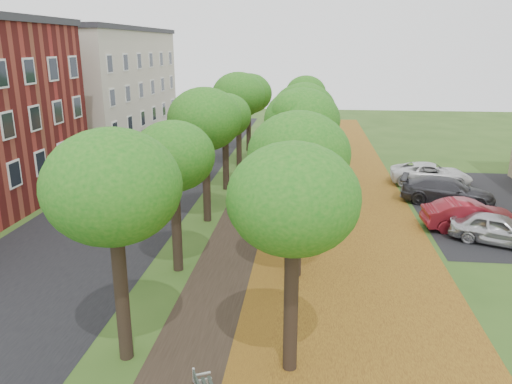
% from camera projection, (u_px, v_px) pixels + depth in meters
% --- Properties ---
extents(ground, '(120.00, 120.00, 0.00)m').
position_uv_depth(ground, '(200.00, 362.00, 14.49)').
color(ground, '#2D4C19').
rests_on(ground, ground).
extents(street_asphalt, '(8.00, 70.00, 0.01)m').
position_uv_depth(street_asphalt, '(130.00, 200.00, 29.56)').
color(street_asphalt, black).
rests_on(street_asphalt, ground).
extents(footpath, '(3.20, 70.00, 0.01)m').
position_uv_depth(footpath, '(255.00, 204.00, 28.79)').
color(footpath, black).
rests_on(footpath, ground).
extents(leaf_verge, '(7.50, 70.00, 0.01)m').
position_uv_depth(leaf_verge, '(343.00, 207.00, 28.28)').
color(leaf_verge, '#93671B').
rests_on(leaf_verge, ground).
extents(parking_lot, '(9.00, 16.00, 0.01)m').
position_uv_depth(parking_lot, '(493.00, 207.00, 28.37)').
color(parking_lot, black).
rests_on(parking_lot, ground).
extents(tree_row_west, '(3.59, 33.59, 6.53)m').
position_uv_depth(tree_row_west, '(216.00, 118.00, 27.61)').
color(tree_row_west, black).
rests_on(tree_row_west, ground).
extents(tree_row_east, '(3.59, 33.59, 6.53)m').
position_uv_depth(tree_row_east, '(303.00, 119.00, 27.12)').
color(tree_row_east, black).
rests_on(tree_row_east, ground).
extents(building_cream, '(10.30, 20.30, 10.40)m').
position_uv_depth(building_cream, '(94.00, 86.00, 46.21)').
color(building_cream, beige).
rests_on(building_cream, ground).
extents(car_silver, '(4.48, 3.26, 1.42)m').
position_uv_depth(car_silver, '(498.00, 229.00, 22.93)').
color(car_silver, '#BBBBC0').
rests_on(car_silver, ground).
extents(car_red, '(4.59, 1.78, 1.49)m').
position_uv_depth(car_red, '(470.00, 215.00, 24.64)').
color(car_red, maroon).
rests_on(car_red, ground).
extents(car_grey, '(5.58, 3.46, 1.51)m').
position_uv_depth(car_grey, '(447.00, 191.00, 28.73)').
color(car_grey, '#323237').
rests_on(car_grey, ground).
extents(car_white, '(5.31, 2.76, 1.43)m').
position_uv_depth(car_white, '(431.00, 174.00, 32.71)').
color(car_white, silver).
rests_on(car_white, ground).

